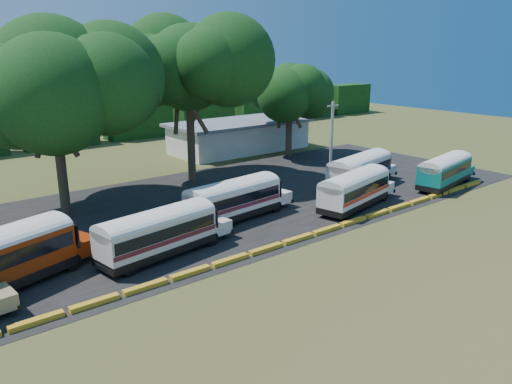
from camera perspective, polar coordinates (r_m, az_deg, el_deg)
ground at (r=34.56m, az=4.11°, el=-6.65°), size 160.00×160.00×0.00m
asphalt_strip at (r=44.07m, az=-5.54°, el=-1.57°), size 64.00×24.00×0.02m
curb at (r=35.19m, az=3.00°, el=-5.94°), size 53.70×0.45×0.30m
terminal_building at (r=67.45m, az=-1.89°, el=6.47°), size 19.00×9.00×4.00m
treeline_backdrop at (r=75.25m, az=-21.62°, el=7.10°), size 130.00×4.00×6.00m
bus_cream_west at (r=33.39m, az=-10.96°, el=-4.34°), size 10.20×3.87×3.27m
bus_cream_east at (r=39.90m, az=-2.38°, el=-0.60°), size 10.32×3.58×3.32m
bus_white_red at (r=43.52m, az=11.30°, el=0.48°), size 10.22×4.46×3.26m
bus_white_blue at (r=50.11m, az=11.88°, el=2.60°), size 10.65×4.60×3.40m
bus_teal at (r=52.81m, az=20.86°, el=2.45°), size 9.94×4.01×3.18m
tree_west at (r=42.90m, az=-22.35°, el=11.97°), size 13.08×13.08×15.94m
tree_center at (r=50.58m, az=-7.74°, el=13.84°), size 11.50×11.50×15.72m
tree_east at (r=63.26m, az=3.86°, el=11.68°), size 8.48×8.48×11.65m
utility_pole at (r=52.76m, az=8.62°, el=5.91°), size 1.60×0.30×8.09m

